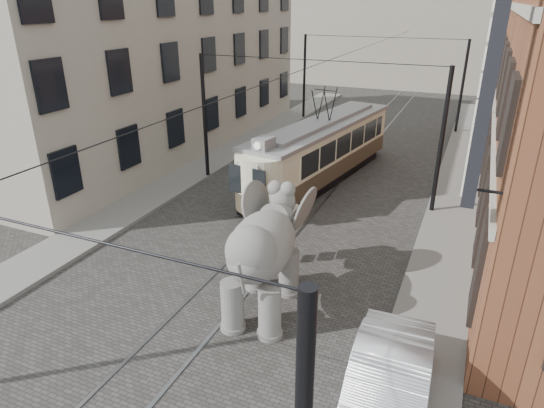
% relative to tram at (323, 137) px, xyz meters
% --- Properties ---
extents(ground, '(120.00, 120.00, 0.00)m').
position_rel_tram_xyz_m(ground, '(0.25, -7.83, -2.24)').
color(ground, '#413F3C').
extents(tram_rails, '(1.54, 80.00, 0.02)m').
position_rel_tram_xyz_m(tram_rails, '(0.25, -7.83, -2.22)').
color(tram_rails, slate).
rests_on(tram_rails, ground).
extents(sidewalk_right, '(2.00, 60.00, 0.15)m').
position_rel_tram_xyz_m(sidewalk_right, '(6.25, -7.83, -2.16)').
color(sidewalk_right, slate).
rests_on(sidewalk_right, ground).
extents(sidewalk_left, '(2.00, 60.00, 0.15)m').
position_rel_tram_xyz_m(sidewalk_left, '(-6.25, -7.83, -2.16)').
color(sidewalk_left, slate).
rests_on(sidewalk_left, ground).
extents(stucco_building, '(7.00, 24.00, 10.00)m').
position_rel_tram_xyz_m(stucco_building, '(-10.75, 2.17, 2.76)').
color(stucco_building, '#9C9481').
rests_on(stucco_building, ground).
extents(distant_block, '(28.00, 10.00, 14.00)m').
position_rel_tram_xyz_m(distant_block, '(0.25, 32.17, 4.76)').
color(distant_block, '#9C9481').
rests_on(distant_block, ground).
extents(catenary, '(11.00, 30.20, 6.00)m').
position_rel_tram_xyz_m(catenary, '(0.05, -2.83, 0.76)').
color(catenary, black).
rests_on(catenary, ground).
extents(tram, '(4.18, 11.50, 4.47)m').
position_rel_tram_xyz_m(tram, '(0.00, 0.00, 0.00)').
color(tram, '#EEE9C0').
rests_on(tram, ground).
extents(elephant, '(3.59, 5.64, 3.25)m').
position_rel_tram_xyz_m(elephant, '(1.75, -10.78, -0.61)').
color(elephant, slate).
rests_on(elephant, ground).
extents(parked_car, '(1.85, 4.72, 1.53)m').
position_rel_tram_xyz_m(parked_car, '(5.73, -13.28, -1.47)').
color(parked_car, '#B8B9BE').
rests_on(parked_car, ground).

